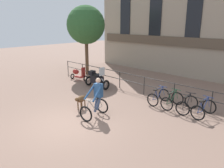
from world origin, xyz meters
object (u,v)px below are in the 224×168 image
Objects in this scene: cyclist_with_bike at (96,100)px; dog at (81,100)px; parked_bicycle_mid_right at (187,105)px; parked_bicycle_far_end at (204,109)px; parked_motorcycle at (97,79)px; parked_bicycle_mid_left at (172,101)px; parked_bicycle_near_lamp at (159,97)px; parked_scooter at (78,74)px.

cyclist_with_bike reaches higher than dog.
parked_bicycle_mid_right is 1.01× the size of parked_bicycle_far_end.
parked_motorcycle reaches higher than parked_bicycle_mid_left.
parked_bicycle_near_lamp is at bearing 4.16° from parked_bicycle_far_end.
dog is 4.94m from parked_bicycle_mid_right.
parked_scooter is at bearing -0.11° from parked_bicycle_near_lamp.
parked_bicycle_far_end is at bearing 16.66° from dog.
cyclist_with_bike is 4.17m from parked_bicycle_mid_right.
parked_scooter is at bearing -1.29° from parked_bicycle_mid_left.
dog is 0.75× the size of parked_bicycle_far_end.
dog is at bearing 45.54° from parked_bicycle_mid_left.
cyclist_with_bike is 4.38m from parked_motorcycle.
dog is 3.57m from parked_motorcycle.
parked_bicycle_far_end is at bearing 175.04° from parked_bicycle_mid_right.
parked_bicycle_mid_right is 0.76m from parked_bicycle_far_end.
parked_bicycle_near_lamp is 0.76m from parked_bicycle_mid_left.
parked_motorcycle reaches higher than dog.
cyclist_with_bike is 3.43m from parked_bicycle_near_lamp.
parked_motorcycle is 1.44× the size of parked_bicycle_far_end.
parked_bicycle_near_lamp is at bearing 36.29° from dog.
parked_bicycle_far_end is (0.76, -0.00, -0.00)m from parked_bicycle_mid_right.
parked_motorcycle is at bearing 107.58° from dog.
parked_motorcycle is at bearing 128.60° from cyclist_with_bike.
parked_bicycle_near_lamp is 0.96× the size of parked_bicycle_mid_right.
parked_bicycle_near_lamp and parked_bicycle_far_end have the same top height.
cyclist_with_bike is 3.74m from parked_bicycle_mid_left.
cyclist_with_bike reaches higher than parked_motorcycle.
parked_bicycle_near_lamp is 0.99× the size of parked_bicycle_mid_left.
parked_bicycle_mid_right is at bearing -179.84° from parked_bicycle_near_lamp.
parked_motorcycle is at bearing 6.70° from parked_bicycle_far_end.
parked_bicycle_far_end is at bearing 34.20° from cyclist_with_bike.
parked_bicycle_mid_left is 0.84× the size of parked_scooter.
cyclist_with_bike is 1.27× the size of parked_scooter.
parked_bicycle_near_lamp is at bearing -4.96° from parked_bicycle_mid_right.
parked_bicycle_mid_left is (0.76, 0.00, 0.00)m from parked_bicycle_near_lamp.
parked_scooter is (-7.48, 0.03, 0.10)m from parked_bicycle_mid_left.
parked_bicycle_far_end is 0.86× the size of parked_scooter.
parked_scooter is (-4.46, 3.22, -0.01)m from dog.
parked_bicycle_near_lamp is (2.25, 3.19, -0.11)m from dog.
dog is at bearing -147.92° from parked_motorcycle.
cyclist_with_bike is at bearing -135.94° from parked_motorcycle.
cyclist_with_bike is at bearing 47.76° from parked_bicycle_far_end.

